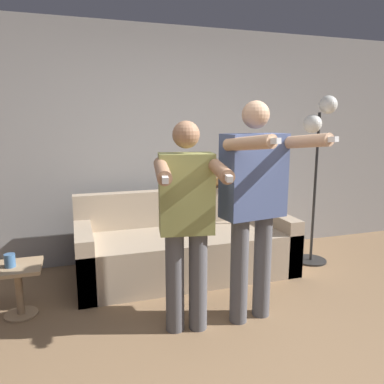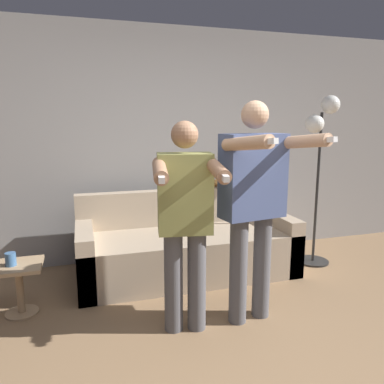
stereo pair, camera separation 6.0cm
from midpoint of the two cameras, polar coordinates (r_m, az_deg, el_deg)
wall_back at (r=4.32m, az=-4.17°, el=7.08°), size 10.00×0.05×2.60m
couch at (r=3.94m, az=-1.40°, el=-8.48°), size 2.19×0.88×0.84m
person_left at (r=2.71m, az=-1.45°, el=-3.73°), size 0.54×0.73×1.58m
person_right at (r=2.88m, az=8.93°, el=-0.68°), size 0.63×0.74×1.72m
cat at (r=4.28m, az=4.89°, el=1.75°), size 0.44×0.13×0.17m
floor_lamp at (r=4.27m, az=18.33°, el=7.37°), size 0.37×0.35×1.84m
side_table at (r=3.43m, az=-25.41°, el=-12.10°), size 0.37×0.37×0.43m
cup at (r=3.37m, az=-26.48°, el=-9.33°), size 0.08×0.08×0.11m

